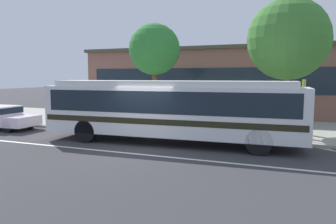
{
  "coord_description": "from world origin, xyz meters",
  "views": [
    {
      "loc": [
        5.77,
        -11.53,
        2.91
      ],
      "look_at": [
        0.35,
        2.18,
        1.3
      ],
      "focal_mm": 34.7,
      "sensor_mm": 36.0,
      "label": 1
    }
  ],
  "objects_px": {
    "transit_bus": "(171,107)",
    "pedestrian_waiting_near_sign": "(262,116)",
    "street_tree_near_stop": "(154,50)",
    "bus_stop_sign": "(303,102)",
    "pedestrian_walking_along_curb": "(308,117)",
    "street_tree_mid_block": "(288,40)"
  },
  "relations": [
    {
      "from": "pedestrian_waiting_near_sign",
      "to": "bus_stop_sign",
      "type": "height_order",
      "value": "bus_stop_sign"
    },
    {
      "from": "transit_bus",
      "to": "bus_stop_sign",
      "type": "height_order",
      "value": "bus_stop_sign"
    },
    {
      "from": "transit_bus",
      "to": "bus_stop_sign",
      "type": "relative_size",
      "value": 4.25
    },
    {
      "from": "pedestrian_waiting_near_sign",
      "to": "pedestrian_walking_along_curb",
      "type": "bearing_deg",
      "value": 17.29
    },
    {
      "from": "transit_bus",
      "to": "pedestrian_waiting_near_sign",
      "type": "relative_size",
      "value": 6.5
    },
    {
      "from": "bus_stop_sign",
      "to": "pedestrian_waiting_near_sign",
      "type": "bearing_deg",
      "value": -172.74
    },
    {
      "from": "pedestrian_waiting_near_sign",
      "to": "street_tree_near_stop",
      "type": "xyz_separation_m",
      "value": [
        -6.55,
        2.77,
        3.35
      ]
    },
    {
      "from": "bus_stop_sign",
      "to": "street_tree_near_stop",
      "type": "height_order",
      "value": "street_tree_near_stop"
    },
    {
      "from": "pedestrian_walking_along_curb",
      "to": "street_tree_near_stop",
      "type": "bearing_deg",
      "value": 165.65
    },
    {
      "from": "transit_bus",
      "to": "street_tree_near_stop",
      "type": "relative_size",
      "value": 1.92
    },
    {
      "from": "bus_stop_sign",
      "to": "street_tree_mid_block",
      "type": "distance_m",
      "value": 3.77
    },
    {
      "from": "transit_bus",
      "to": "street_tree_near_stop",
      "type": "bearing_deg",
      "value": 121.32
    },
    {
      "from": "street_tree_near_stop",
      "to": "street_tree_mid_block",
      "type": "distance_m",
      "value": 7.47
    },
    {
      "from": "pedestrian_walking_along_curb",
      "to": "street_tree_mid_block",
      "type": "distance_m",
      "value": 4.2
    },
    {
      "from": "pedestrian_walking_along_curb",
      "to": "street_tree_near_stop",
      "type": "relative_size",
      "value": 0.29
    },
    {
      "from": "transit_bus",
      "to": "pedestrian_waiting_near_sign",
      "type": "bearing_deg",
      "value": 27.63
    },
    {
      "from": "street_tree_mid_block",
      "to": "transit_bus",
      "type": "bearing_deg",
      "value": -136.31
    },
    {
      "from": "pedestrian_waiting_near_sign",
      "to": "street_tree_mid_block",
      "type": "distance_m",
      "value": 4.46
    },
    {
      "from": "bus_stop_sign",
      "to": "street_tree_mid_block",
      "type": "xyz_separation_m",
      "value": [
        -0.77,
        2.25,
        2.93
      ]
    },
    {
      "from": "pedestrian_walking_along_curb",
      "to": "bus_stop_sign",
      "type": "bearing_deg",
      "value": -123.03
    },
    {
      "from": "pedestrian_walking_along_curb",
      "to": "street_tree_mid_block",
      "type": "bearing_deg",
      "value": 118.93
    },
    {
      "from": "transit_bus",
      "to": "bus_stop_sign",
      "type": "bearing_deg",
      "value": 21.76
    }
  ]
}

